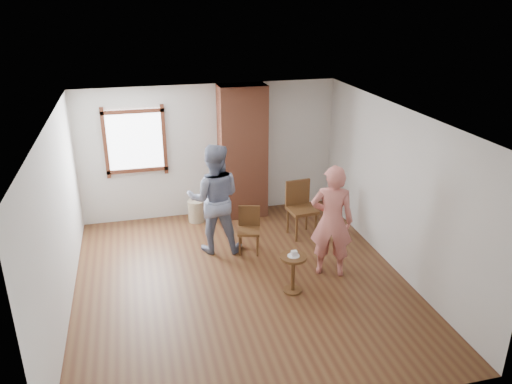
{
  "coord_description": "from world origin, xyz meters",
  "views": [
    {
      "loc": [
        -1.41,
        -6.51,
        4.17
      ],
      "look_at": [
        0.44,
        0.8,
        1.15
      ],
      "focal_mm": 35.0,
      "sensor_mm": 36.0,
      "label": 1
    }
  ],
  "objects_px": {
    "dining_chair_right": "(300,205)",
    "man": "(214,199)",
    "dining_chair_left": "(249,227)",
    "stoneware_crock": "(196,211)",
    "side_table": "(293,268)",
    "person_pink": "(332,221)"
  },
  "relations": [
    {
      "from": "dining_chair_left",
      "to": "man",
      "type": "bearing_deg",
      "value": 178.55
    },
    {
      "from": "stoneware_crock",
      "to": "side_table",
      "type": "xyz_separation_m",
      "value": [
        1.05,
        -2.84,
        0.19
      ]
    },
    {
      "from": "person_pink",
      "to": "dining_chair_right",
      "type": "bearing_deg",
      "value": -66.84
    },
    {
      "from": "side_table",
      "to": "man",
      "type": "bearing_deg",
      "value": 118.93
    },
    {
      "from": "dining_chair_right",
      "to": "man",
      "type": "distance_m",
      "value": 1.67
    },
    {
      "from": "dining_chair_left",
      "to": "dining_chair_right",
      "type": "bearing_deg",
      "value": 36.64
    },
    {
      "from": "dining_chair_right",
      "to": "side_table",
      "type": "bearing_deg",
      "value": -117.99
    },
    {
      "from": "dining_chair_left",
      "to": "person_pink",
      "type": "relative_size",
      "value": 0.44
    },
    {
      "from": "dining_chair_left",
      "to": "side_table",
      "type": "relative_size",
      "value": 1.32
    },
    {
      "from": "stoneware_crock",
      "to": "dining_chair_left",
      "type": "height_order",
      "value": "dining_chair_left"
    },
    {
      "from": "stoneware_crock",
      "to": "side_table",
      "type": "height_order",
      "value": "side_table"
    },
    {
      "from": "side_table",
      "to": "stoneware_crock",
      "type": "bearing_deg",
      "value": 110.24
    },
    {
      "from": "stoneware_crock",
      "to": "dining_chair_right",
      "type": "relative_size",
      "value": 0.42
    },
    {
      "from": "stoneware_crock",
      "to": "dining_chair_left",
      "type": "bearing_deg",
      "value": -63.06
    },
    {
      "from": "stoneware_crock",
      "to": "man",
      "type": "relative_size",
      "value": 0.22
    },
    {
      "from": "stoneware_crock",
      "to": "man",
      "type": "xyz_separation_m",
      "value": [
        0.16,
        -1.24,
        0.74
      ]
    },
    {
      "from": "man",
      "to": "person_pink",
      "type": "height_order",
      "value": "man"
    },
    {
      "from": "side_table",
      "to": "dining_chair_left",
      "type": "bearing_deg",
      "value": 102.96
    },
    {
      "from": "dining_chair_left",
      "to": "person_pink",
      "type": "xyz_separation_m",
      "value": [
        1.06,
        -1.05,
        0.46
      ]
    },
    {
      "from": "stoneware_crock",
      "to": "dining_chair_left",
      "type": "xyz_separation_m",
      "value": [
        0.72,
        -1.41,
        0.23
      ]
    },
    {
      "from": "side_table",
      "to": "dining_chair_right",
      "type": "bearing_deg",
      "value": 68.18
    },
    {
      "from": "stoneware_crock",
      "to": "dining_chair_right",
      "type": "height_order",
      "value": "dining_chair_right"
    }
  ]
}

